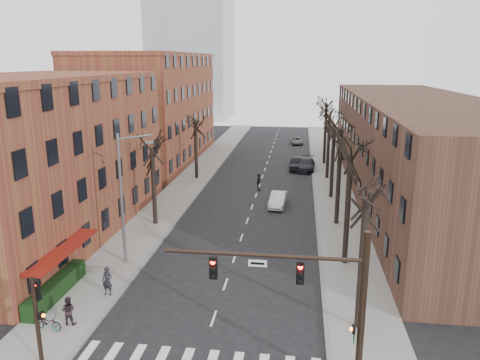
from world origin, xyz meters
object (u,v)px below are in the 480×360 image
(parked_car_mid, at_px, (306,164))
(bicycle, at_px, (48,322))
(silver_sedan, at_px, (278,200))
(parked_car_near, at_px, (297,163))
(pedestrian_a, at_px, (107,281))

(parked_car_mid, distance_m, bicycle, 40.74)
(silver_sedan, xyz_separation_m, parked_car_near, (1.65, 16.00, 0.18))
(silver_sedan, height_order, parked_car_near, parked_car_near)
(bicycle, bearing_deg, pedestrian_a, -13.00)
(silver_sedan, xyz_separation_m, pedestrian_a, (-9.02, -18.92, 0.35))
(bicycle, bearing_deg, silver_sedan, -15.98)
(pedestrian_a, xyz_separation_m, bicycle, (-1.57, -3.90, -0.47))
(silver_sedan, relative_size, parked_car_near, 0.82)
(parked_car_near, bearing_deg, parked_car_mid, -16.68)
(parked_car_near, bearing_deg, silver_sedan, -96.26)
(pedestrian_a, bearing_deg, bicycle, -107.77)
(parked_car_near, bearing_deg, pedestrian_a, -107.36)
(parked_car_near, xyz_separation_m, parked_car_mid, (1.09, -0.32, -0.08))
(silver_sedan, relative_size, parked_car_mid, 0.78)
(parked_car_near, relative_size, bicycle, 3.22)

